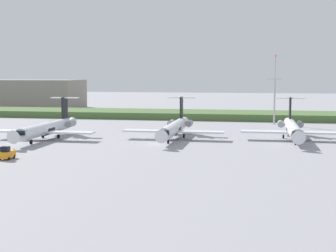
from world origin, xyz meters
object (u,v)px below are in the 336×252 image
(regional_jet_second, at_px, (174,127))
(regional_jet_nearest, at_px, (47,128))
(safety_cone_front_marker, at_px, (0,149))
(baggage_tug, at_px, (7,154))
(antenna_mast, at_px, (275,96))
(regional_jet_third, at_px, (293,128))
(safety_cone_mid_marker, at_px, (14,149))

(regional_jet_second, bearing_deg, regional_jet_nearest, -167.88)
(safety_cone_front_marker, bearing_deg, baggage_tug, -54.66)
(regional_jet_nearest, xyz_separation_m, safety_cone_front_marker, (-1.93, -17.07, -2.26))
(antenna_mast, distance_m, baggage_tug, 83.00)
(regional_jet_third, distance_m, safety_cone_mid_marker, 59.55)
(regional_jet_third, distance_m, safety_cone_front_marker, 62.13)
(regional_jet_nearest, xyz_separation_m, regional_jet_third, (54.39, 9.06, 0.00))
(regional_jet_third, bearing_deg, safety_cone_mid_marker, -154.24)
(regional_jet_second, distance_m, antenna_mast, 43.45)
(antenna_mast, xyz_separation_m, safety_cone_mid_marker, (-50.66, -58.98, -8.12))
(antenna_mast, relative_size, safety_cone_mid_marker, 36.55)
(regional_jet_second, relative_size, baggage_tug, 9.69)
(baggage_tug, bearing_deg, safety_cone_front_marker, 125.34)
(regional_jet_nearest, bearing_deg, safety_cone_mid_marker, -87.30)
(baggage_tug, bearing_deg, safety_cone_mid_marker, 110.68)
(baggage_tug, height_order, safety_cone_mid_marker, baggage_tug)
(regional_jet_third, relative_size, safety_cone_front_marker, 56.36)
(baggage_tug, relative_size, safety_cone_front_marker, 5.82)
(regional_jet_second, relative_size, safety_cone_front_marker, 56.36)
(regional_jet_nearest, distance_m, safety_cone_front_marker, 17.33)
(antenna_mast, height_order, safety_cone_front_marker, antenna_mast)
(baggage_tug, relative_size, safety_cone_mid_marker, 5.82)
(regional_jet_third, relative_size, baggage_tug, 9.69)
(regional_jet_second, bearing_deg, antenna_mast, 57.12)
(regional_jet_second, height_order, safety_cone_mid_marker, regional_jet_second)
(regional_jet_second, distance_m, safety_cone_front_marker, 37.94)
(safety_cone_mid_marker, bearing_deg, regional_jet_second, 39.91)
(antenna_mast, bearing_deg, safety_cone_front_marker, -132.02)
(regional_jet_nearest, bearing_deg, antenna_mast, 39.35)
(baggage_tug, bearing_deg, antenna_mast, 55.07)
(safety_cone_front_marker, distance_m, safety_cone_mid_marker, 2.74)
(regional_jet_third, xyz_separation_m, safety_cone_mid_marker, (-53.60, -25.86, -2.26))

